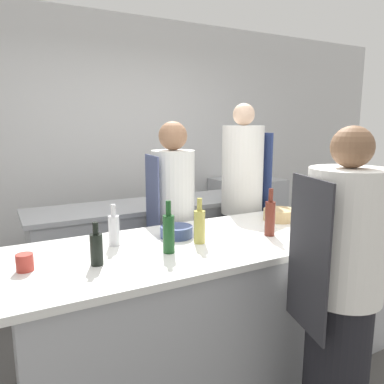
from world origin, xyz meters
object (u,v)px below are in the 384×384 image
Objects in this scene: bowl_mixing_large at (279,215)px; chef_at_prep_near at (341,287)px; bowl_prep_small at (176,232)px; cup at (25,263)px; bottle_cooking_oil at (114,229)px; oven_range at (247,216)px; bottle_sauce at (199,225)px; bottle_water at (360,210)px; bottle_wine at (96,248)px; bottle_vinegar at (169,232)px; chef_at_pass_far at (173,223)px; bottle_olive_oil at (270,217)px; chef_at_stove at (242,205)px.

chef_at_prep_near is at bearing -112.73° from bowl_mixing_large.
cup reaches higher than bowl_prep_small.
chef_at_prep_near is at bearing -45.60° from bottle_cooking_oil.
bottle_cooking_oil is at bearing -144.25° from oven_range.
bottle_water is at bearing -5.73° from bottle_sauce.
bottle_vinegar is at bearing -0.75° from bottle_wine.
oven_range is 2.53m from bottle_sauce.
chef_at_pass_far is at bearing 26.67° from chef_at_prep_near.
bottle_sauce is (0.66, 0.06, 0.02)m from bottle_wine.
bowl_mixing_large is at bearing -124.48° from chef_at_pass_far.
chef_at_pass_far is 18.84× the size of cup.
cup is (-2.71, -1.76, 0.47)m from oven_range.
chef_at_prep_near is 0.98× the size of chef_at_pass_far.
chef_at_pass_far is 0.61m from bowl_prep_small.
bowl_mixing_large is (0.65, -0.54, 0.11)m from chef_at_pass_far.
bottle_wine is 0.36m from cup.
cup is (-1.49, 0.11, -0.08)m from bottle_olive_oil.
chef_at_prep_near is (-1.27, -2.51, 0.33)m from oven_range.
bottle_wine is 1.00× the size of bottle_water.
bottle_cooking_oil is (0.18, 0.27, 0.01)m from bottle_wine.
bottle_vinegar is (-0.73, 0.01, -0.00)m from bottle_olive_oil.
chef_at_prep_near is 7.02× the size of bottle_water.
bottle_cooking_oil reaches higher than bottle_water.
chef_at_stove is 1.00m from bottle_water.
chef_at_prep_near is at bearing -59.11° from bottle_sauce.
chef_at_pass_far is 7.14× the size of bottle_water.
chef_at_stove is at bearing 36.64° from bottle_vinegar.
chef_at_stove is 5.93× the size of bottle_vinegar.
oven_range is 2.75m from bottle_cooking_oil.
chef_at_stove reaches higher than bowl_mixing_large.
chef_at_prep_near is at bearing -24.87° from chef_at_stove.
bottle_cooking_oil reaches higher than bottle_wine.
oven_range is 1.90m from chef_at_pass_far.
chef_at_pass_far reaches higher than bottle_wine.
bottle_olive_oil is (0.06, 0.64, 0.22)m from chef_at_prep_near.
oven_range is 2.83m from chef_at_prep_near.
cup is at bearing -160.38° from bottle_cooking_oil.
chef_at_pass_far is at bearing 31.09° from cup.
bowl_prep_small is (-0.07, 0.18, -0.08)m from bottle_sauce.
bowl_prep_small is at bearing -137.91° from oven_range.
bottle_cooking_oil is (-0.91, 0.93, 0.20)m from chef_at_prep_near.
bowl_prep_small is at bearing 45.51° from chef_at_prep_near.
bowl_prep_small reaches higher than oven_range.
oven_range is 3.26m from cup.
bottle_cooking_oil is 0.52m from bottle_sauce.
bottle_olive_oil is 0.83m from bottle_water.
bowl_prep_small is at bearing 167.48° from bottle_water.
chef_at_pass_far is at bearing 140.62° from bowl_mixing_large.
cup is (-0.76, 0.09, -0.08)m from bottle_vinegar.
bowl_mixing_large is 2.79× the size of cup.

